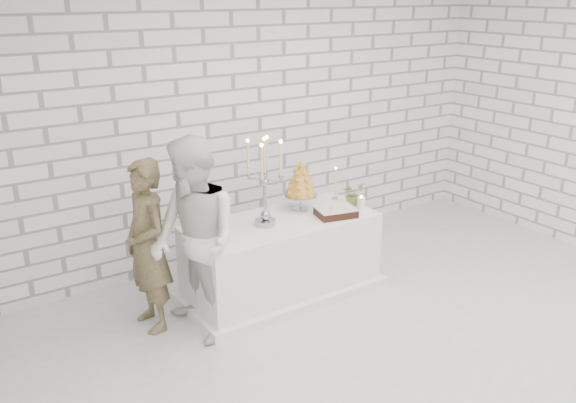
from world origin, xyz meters
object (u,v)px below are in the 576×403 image
object	(u,v)px
cake_table	(282,257)
croquembouche	(301,185)
bride	(195,241)
groom	(147,246)
candelabra	(265,182)

from	to	relation	value
cake_table	croquembouche	xyz separation A→B (m)	(0.31, 0.14, 0.63)
cake_table	bride	xyz separation A→B (m)	(-0.99, -0.23, 0.48)
groom	bride	distance (m)	0.46
candelabra	croquembouche	distance (m)	0.54
bride	croquembouche	bearing A→B (deg)	104.39
groom	croquembouche	world-z (taller)	groom
cake_table	candelabra	world-z (taller)	candelabra
croquembouche	cake_table	bearing A→B (deg)	-156.45
cake_table	groom	bearing A→B (deg)	174.30
cake_table	bride	distance (m)	1.12
groom	croquembouche	xyz separation A→B (m)	(1.57, 0.01, 0.25)
groom	candelabra	bearing A→B (deg)	79.07
cake_table	bride	size ratio (longest dim) A/B	1.05
bride	croquembouche	world-z (taller)	bride
cake_table	croquembouche	bearing A→B (deg)	23.55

